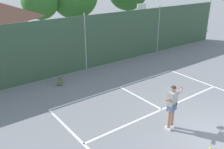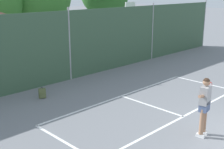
{
  "view_description": "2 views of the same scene",
  "coord_description": "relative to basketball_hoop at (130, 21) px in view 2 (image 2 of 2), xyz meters",
  "views": [
    {
      "loc": [
        -7.7,
        -4.04,
        5.69
      ],
      "look_at": [
        -0.9,
        5.03,
        1.1
      ],
      "focal_mm": 39.96,
      "sensor_mm": 36.0,
      "label": 1
    },
    {
      "loc": [
        -8.8,
        -2.78,
        4.37
      ],
      "look_at": [
        -1.08,
        4.98,
        1.26
      ],
      "focal_mm": 48.66,
      "sensor_mm": 36.0,
      "label": 2
    }
  ],
  "objects": [
    {
      "name": "tennis_player",
      "position": [
        -6.94,
        -9.3,
        -1.2
      ],
      "size": [
        1.41,
        0.42,
        1.85
      ],
      "color": "silver",
      "rests_on": "ground"
    },
    {
      "name": "basketball_hoop",
      "position": [
        0.0,
        0.0,
        0.0
      ],
      "size": [
        0.9,
        0.67,
        3.55
      ],
      "color": "#284CB2",
      "rests_on": "ground"
    },
    {
      "name": "chainlink_fence",
      "position": [
        -6.11,
        -1.59,
        -0.61
      ],
      "size": [
        26.09,
        0.09,
        3.54
      ],
      "color": "#38563D",
      "rests_on": "ground"
    },
    {
      "name": "backpack_olive",
      "position": [
        -8.6,
        -2.93,
        -2.12
      ],
      "size": [
        0.33,
        0.32,
        0.46
      ],
      "color": "#566038",
      "rests_on": "ground"
    }
  ]
}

